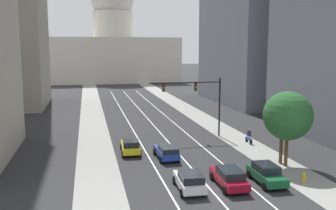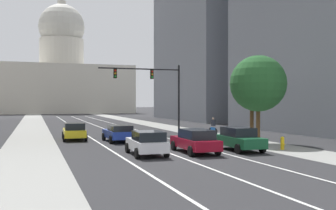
{
  "view_description": "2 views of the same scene",
  "coord_description": "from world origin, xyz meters",
  "px_view_note": "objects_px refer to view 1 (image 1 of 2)",
  "views": [
    {
      "loc": [
        -9.09,
        -26.62,
        10.78
      ],
      "look_at": [
        1.3,
        21.53,
        3.43
      ],
      "focal_mm": 40.3,
      "sensor_mm": 36.0,
      "label": 1
    },
    {
      "loc": [
        -8.11,
        -22.68,
        3.23
      ],
      "look_at": [
        2.51,
        8.1,
        3.02
      ],
      "focal_mm": 41.46,
      "sensor_mm": 36.0,
      "label": 2
    }
  ],
  "objects_px": {
    "capitol_building": "(113,48)",
    "cyclist": "(249,136)",
    "car_blue": "(167,152)",
    "car_white": "(190,181)",
    "car_yellow": "(130,146)",
    "car_green": "(266,173)",
    "street_tree_mid_right": "(282,116)",
    "fire_hydrant": "(304,177)",
    "traffic_signal_mast": "(198,95)",
    "car_crimson": "(229,177)",
    "street_tree_near_right": "(288,116)"
  },
  "relations": [
    {
      "from": "fire_hydrant",
      "to": "cyclist",
      "type": "height_order",
      "value": "cyclist"
    },
    {
      "from": "car_green",
      "to": "fire_hydrant",
      "type": "distance_m",
      "value": 3.12
    },
    {
      "from": "capitol_building",
      "to": "street_tree_near_right",
      "type": "bearing_deg",
      "value": -84.95
    },
    {
      "from": "fire_hydrant",
      "to": "car_crimson",
      "type": "bearing_deg",
      "value": 176.36
    },
    {
      "from": "capitol_building",
      "to": "car_blue",
      "type": "height_order",
      "value": "capitol_building"
    },
    {
      "from": "car_yellow",
      "to": "street_tree_mid_right",
      "type": "relative_size",
      "value": 0.73
    },
    {
      "from": "car_white",
      "to": "street_tree_mid_right",
      "type": "height_order",
      "value": "street_tree_mid_right"
    },
    {
      "from": "traffic_signal_mast",
      "to": "street_tree_mid_right",
      "type": "relative_size",
      "value": 1.47
    },
    {
      "from": "capitol_building",
      "to": "car_yellow",
      "type": "relative_size",
      "value": 9.31
    },
    {
      "from": "cyclist",
      "to": "car_blue",
      "type": "bearing_deg",
      "value": 108.52
    },
    {
      "from": "car_white",
      "to": "car_yellow",
      "type": "bearing_deg",
      "value": 17.93
    },
    {
      "from": "car_blue",
      "to": "traffic_signal_mast",
      "type": "height_order",
      "value": "traffic_signal_mast"
    },
    {
      "from": "traffic_signal_mast",
      "to": "car_yellow",
      "type": "bearing_deg",
      "value": -148.58
    },
    {
      "from": "car_yellow",
      "to": "capitol_building",
      "type": "bearing_deg",
      "value": -0.72
    },
    {
      "from": "car_green",
      "to": "street_tree_near_right",
      "type": "height_order",
      "value": "street_tree_near_right"
    },
    {
      "from": "cyclist",
      "to": "car_yellow",
      "type": "bearing_deg",
      "value": 92.77
    },
    {
      "from": "capitol_building",
      "to": "car_blue",
      "type": "distance_m",
      "value": 94.6
    },
    {
      "from": "fire_hydrant",
      "to": "car_green",
      "type": "bearing_deg",
      "value": 169.66
    },
    {
      "from": "car_yellow",
      "to": "car_crimson",
      "type": "bearing_deg",
      "value": -147.62
    },
    {
      "from": "cyclist",
      "to": "street_tree_mid_right",
      "type": "relative_size",
      "value": 0.28
    },
    {
      "from": "car_white",
      "to": "fire_hydrant",
      "type": "distance_m",
      "value": 9.56
    },
    {
      "from": "car_white",
      "to": "car_green",
      "type": "xyz_separation_m",
      "value": [
        6.5,
        0.26,
        0.02
      ]
    },
    {
      "from": "capitol_building",
      "to": "traffic_signal_mast",
      "type": "relative_size",
      "value": 4.63
    },
    {
      "from": "car_blue",
      "to": "traffic_signal_mast",
      "type": "distance_m",
      "value": 10.98
    },
    {
      "from": "street_tree_mid_right",
      "to": "fire_hydrant",
      "type": "bearing_deg",
      "value": -98.41
    },
    {
      "from": "capitol_building",
      "to": "car_green",
      "type": "bearing_deg",
      "value": -87.28
    },
    {
      "from": "traffic_signal_mast",
      "to": "fire_hydrant",
      "type": "distance_m",
      "value": 18.17
    },
    {
      "from": "car_crimson",
      "to": "car_blue",
      "type": "bearing_deg",
      "value": 22.12
    },
    {
      "from": "car_blue",
      "to": "car_white",
      "type": "bearing_deg",
      "value": 178.24
    },
    {
      "from": "capitol_building",
      "to": "cyclist",
      "type": "xyz_separation_m",
      "value": [
        8.92,
        -89.98,
        -10.07
      ]
    },
    {
      "from": "car_green",
      "to": "fire_hydrant",
      "type": "xyz_separation_m",
      "value": [
        3.05,
        -0.56,
        -0.35
      ]
    },
    {
      "from": "fire_hydrant",
      "to": "street_tree_mid_right",
      "type": "relative_size",
      "value": 0.15
    },
    {
      "from": "car_white",
      "to": "traffic_signal_mast",
      "type": "height_order",
      "value": "traffic_signal_mast"
    },
    {
      "from": "car_blue",
      "to": "traffic_signal_mast",
      "type": "relative_size",
      "value": 0.48
    },
    {
      "from": "capitol_building",
      "to": "car_blue",
      "type": "bearing_deg",
      "value": -90.98
    },
    {
      "from": "car_green",
      "to": "car_yellow",
      "type": "bearing_deg",
      "value": 42.52
    },
    {
      "from": "fire_hydrant",
      "to": "traffic_signal_mast",
      "type": "bearing_deg",
      "value": 102.71
    },
    {
      "from": "car_yellow",
      "to": "traffic_signal_mast",
      "type": "relative_size",
      "value": 0.5
    },
    {
      "from": "car_blue",
      "to": "cyclist",
      "type": "relative_size",
      "value": 2.48
    },
    {
      "from": "car_blue",
      "to": "fire_hydrant",
      "type": "relative_size",
      "value": 4.69
    },
    {
      "from": "street_tree_near_right",
      "to": "traffic_signal_mast",
      "type": "bearing_deg",
      "value": 110.0
    },
    {
      "from": "car_white",
      "to": "street_tree_mid_right",
      "type": "bearing_deg",
      "value": -62.47
    },
    {
      "from": "cyclist",
      "to": "car_white",
      "type": "bearing_deg",
      "value": 137.57
    },
    {
      "from": "traffic_signal_mast",
      "to": "cyclist",
      "type": "xyz_separation_m",
      "value": [
        4.85,
        -4.18,
        -4.41
      ]
    },
    {
      "from": "car_white",
      "to": "street_tree_near_right",
      "type": "distance_m",
      "value": 11.78
    },
    {
      "from": "car_blue",
      "to": "street_tree_mid_right",
      "type": "distance_m",
      "value": 11.57
    },
    {
      "from": "car_green",
      "to": "street_tree_mid_right",
      "type": "xyz_separation_m",
      "value": [
        3.82,
        4.68,
        3.74
      ]
    },
    {
      "from": "car_blue",
      "to": "cyclist",
      "type": "bearing_deg",
      "value": -70.61
    },
    {
      "from": "capitol_building",
      "to": "car_green",
      "type": "xyz_separation_m",
      "value": [
        4.87,
        -102.34,
        -10.11
      ]
    },
    {
      "from": "car_green",
      "to": "street_tree_mid_right",
      "type": "height_order",
      "value": "street_tree_mid_right"
    }
  ]
}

